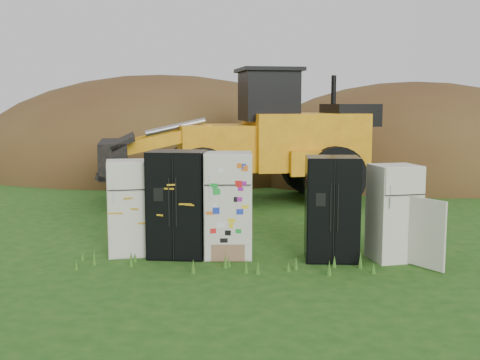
{
  "coord_description": "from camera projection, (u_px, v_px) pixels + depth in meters",
  "views": [
    {
      "loc": [
        0.65,
        -10.73,
        2.81
      ],
      "look_at": [
        -0.49,
        2.0,
        1.16
      ],
      "focal_mm": 45.0,
      "sensor_mm": 36.0,
      "label": 1
    }
  ],
  "objects": [
    {
      "name": "fridge_open_door",
      "position": [
        394.0,
        213.0,
        10.73
      ],
      "size": [
        0.97,
        0.93,
        1.72
      ],
      "primitive_type": null,
      "rotation": [
        0.0,
        0.0,
        0.32
      ],
      "color": "beige",
      "rests_on": "ground"
    },
    {
      "name": "dirt_mound_right",
      "position": [
        411.0,
        178.0,
        22.54
      ],
      "size": [
        13.24,
        9.71,
        7.17
      ],
      "primitive_type": "ellipsoid",
      "color": "#472B16",
      "rests_on": "ground"
    },
    {
      "name": "wheel_loader",
      "position": [
        235.0,
        136.0,
        16.96
      ],
      "size": [
        8.37,
        5.12,
        3.78
      ],
      "primitive_type": null,
      "rotation": [
        0.0,
        0.0,
        0.27
      ],
      "color": "#FBA510",
      "rests_on": "ground"
    },
    {
      "name": "fridge_leftmost",
      "position": [
        129.0,
        208.0,
        11.14
      ],
      "size": [
        0.95,
        0.93,
        1.76
      ],
      "primitive_type": null,
      "rotation": [
        0.0,
        0.0,
        0.29
      ],
      "color": "beige",
      "rests_on": "ground"
    },
    {
      "name": "dirt_mound_left",
      "position": [
        162.0,
        170.0,
        25.35
      ],
      "size": [
        16.42,
        12.31,
        7.92
      ],
      "primitive_type": "ellipsoid",
      "color": "#472B16",
      "rests_on": "ground"
    },
    {
      "name": "fridge_sticker",
      "position": [
        228.0,
        205.0,
        10.97
      ],
      "size": [
        0.93,
        0.87,
        1.92
      ],
      "primitive_type": null,
      "rotation": [
        0.0,
        0.0,
        0.1
      ],
      "color": "silver",
      "rests_on": "ground"
    },
    {
      "name": "fridge_black_side",
      "position": [
        177.0,
        204.0,
        10.99
      ],
      "size": [
        1.02,
        0.8,
        1.94
      ],
      "primitive_type": null,
      "rotation": [
        0.0,
        0.0,
        -0.0
      ],
      "color": "black",
      "rests_on": "ground"
    },
    {
      "name": "fridge_black_right",
      "position": [
        332.0,
        208.0,
        10.74
      ],
      "size": [
        0.96,
        0.81,
        1.86
      ],
      "primitive_type": null,
      "rotation": [
        0.0,
        0.0,
        0.04
      ],
      "color": "black",
      "rests_on": "ground"
    },
    {
      "name": "ground",
      "position": [
        257.0,
        257.0,
        11.02
      ],
      "size": [
        120.0,
        120.0,
        0.0
      ],
      "primitive_type": "plane",
      "color": "#194B14",
      "rests_on": "ground"
    }
  ]
}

